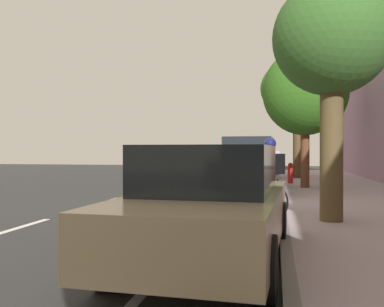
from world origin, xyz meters
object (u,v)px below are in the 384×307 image
at_px(parked_sedan_black_far, 256,164).
at_px(parked_sedan_tan_second, 210,205).
at_px(parked_pickup_silver_mid, 246,167).
at_px(bicycle_at_curb, 262,198).
at_px(cyclist_with_backpack, 271,169).
at_px(street_tree_corner, 298,89).
at_px(fire_hydrant, 290,173).
at_px(street_tree_far_end, 305,92).
at_px(street_tree_mid_block, 332,43).

bearing_deg(parked_sedan_black_far, parked_sedan_tan_second, -89.37).
distance_m(parked_pickup_silver_mid, bicycle_at_curb, 5.08).
height_order(parked_pickup_silver_mid, bicycle_at_curb, parked_pickup_silver_mid).
relative_size(cyclist_with_backpack, street_tree_corner, 0.30).
bearing_deg(fire_hydrant, street_tree_far_end, -76.58).
height_order(parked_sedan_black_far, street_tree_corner, street_tree_corner).
relative_size(parked_sedan_black_far, fire_hydrant, 5.30).
xyz_separation_m(bicycle_at_curb, street_tree_corner, (1.35, 11.63, 4.08)).
bearing_deg(parked_sedan_black_far, cyclist_with_backpack, -85.99).
height_order(street_tree_corner, fire_hydrant, street_tree_corner).
xyz_separation_m(parked_sedan_tan_second, parked_sedan_black_far, (-0.19, 17.21, 0.00)).
xyz_separation_m(parked_pickup_silver_mid, cyclist_with_backpack, (0.92, -5.47, 0.16)).
height_order(parked_pickup_silver_mid, fire_hydrant, parked_pickup_silver_mid).
distance_m(parked_sedan_tan_second, cyclist_with_backpack, 4.11).
relative_size(cyclist_with_backpack, street_tree_far_end, 0.35).
bearing_deg(cyclist_with_backpack, street_tree_corner, 84.65).
bearing_deg(street_tree_far_end, cyclist_with_backpack, -99.83).
relative_size(parked_sedan_black_far, street_tree_corner, 0.77).
distance_m(street_tree_far_end, street_tree_corner, 5.63).
xyz_separation_m(parked_sedan_black_far, cyclist_with_backpack, (0.92, -13.19, 0.31)).
height_order(parked_sedan_tan_second, cyclist_with_backpack, cyclist_with_backpack).
bearing_deg(cyclist_with_backpack, parked_sedan_black_far, 94.01).
bearing_deg(parked_pickup_silver_mid, street_tree_mid_block, -72.59).
relative_size(street_tree_far_end, fire_hydrant, 5.98).
distance_m(bicycle_at_curb, street_tree_far_end, 6.99).
relative_size(cyclist_with_backpack, fire_hydrant, 2.07).
distance_m(bicycle_at_curb, street_tree_corner, 12.40).
relative_size(street_tree_mid_block, street_tree_far_end, 0.91).
xyz_separation_m(parked_sedan_black_far, fire_hydrant, (1.60, -4.74, -0.20)).
xyz_separation_m(street_tree_mid_block, street_tree_far_end, (0.00, 7.60, 0.07)).
bearing_deg(street_tree_far_end, bicycle_at_curb, -102.56).
bearing_deg(parked_sedan_tan_second, bicycle_at_curb, 83.49).
bearing_deg(fire_hydrant, parked_sedan_tan_second, -96.44).
relative_size(bicycle_at_curb, street_tree_mid_block, 0.29).
distance_m(parked_sedan_tan_second, fire_hydrant, 12.55).
height_order(cyclist_with_backpack, street_tree_far_end, street_tree_far_end).
bearing_deg(cyclist_with_backpack, parked_pickup_silver_mid, 99.52).
height_order(parked_pickup_silver_mid, street_tree_far_end, street_tree_far_end).
bearing_deg(street_tree_mid_block, street_tree_far_end, 90.00).
height_order(parked_pickup_silver_mid, cyclist_with_backpack, parked_pickup_silver_mid).
height_order(parked_sedan_tan_second, fire_hydrant, parked_sedan_tan_second).
height_order(street_tree_mid_block, street_tree_corner, street_tree_corner).
height_order(bicycle_at_curb, cyclist_with_backpack, cyclist_with_backpack).
bearing_deg(parked_sedan_black_far, bicycle_at_curb, -86.84).
bearing_deg(fire_hydrant, street_tree_mid_block, -87.25).
bearing_deg(street_tree_mid_block, cyclist_with_backpack, 136.73).
bearing_deg(bicycle_at_curb, parked_sedan_black_far, 93.16).
distance_m(parked_sedan_black_far, cyclist_with_backpack, 13.22).
relative_size(parked_pickup_silver_mid, cyclist_with_backpack, 3.10).
distance_m(parked_pickup_silver_mid, street_tree_mid_block, 7.32).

